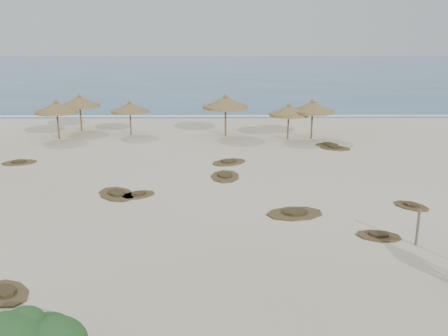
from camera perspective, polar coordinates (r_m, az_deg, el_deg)
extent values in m
plane|color=beige|center=(18.95, 1.83, -7.49)|extent=(160.00, 160.00, 0.00)
cube|color=#24526D|center=(92.71, -0.10, 11.08)|extent=(200.00, 100.00, 0.01)
cube|color=white|center=(44.05, 0.44, 5.95)|extent=(70.00, 0.60, 0.01)
cylinder|color=brown|center=(39.07, -16.05, 5.64)|extent=(0.12, 0.12, 2.09)
cylinder|color=brown|center=(38.94, -16.15, 6.89)|extent=(3.35, 3.35, 0.18)
cone|color=brown|center=(38.89, -16.19, 7.37)|extent=(3.24, 3.24, 0.75)
cone|color=brown|center=(38.84, -16.24, 8.02)|extent=(0.36, 0.36, 0.22)
cylinder|color=brown|center=(36.62, -18.44, 4.79)|extent=(0.12, 0.12, 2.08)
cylinder|color=brown|center=(36.48, -18.56, 6.12)|extent=(3.31, 3.31, 0.18)
cone|color=brown|center=(36.44, -18.60, 6.63)|extent=(3.20, 3.20, 0.74)
cone|color=brown|center=(36.37, -18.66, 7.32)|extent=(0.36, 0.36, 0.22)
cylinder|color=brown|center=(36.71, -10.64, 5.20)|extent=(0.11, 0.11, 1.89)
cylinder|color=brown|center=(36.58, -10.70, 6.41)|extent=(3.43, 3.43, 0.16)
cone|color=brown|center=(36.54, -10.72, 6.87)|extent=(3.31, 3.31, 0.67)
cone|color=brown|center=(36.48, -10.75, 7.49)|extent=(0.32, 0.32, 0.20)
cylinder|color=brown|center=(35.69, 0.18, 5.50)|extent=(0.13, 0.13, 2.28)
cylinder|color=brown|center=(35.54, 0.18, 7.00)|extent=(3.68, 3.68, 0.20)
cone|color=brown|center=(35.49, 0.18, 7.58)|extent=(3.55, 3.55, 0.82)
cone|color=brown|center=(35.42, 0.18, 8.36)|extent=(0.39, 0.39, 0.24)
cylinder|color=brown|center=(34.84, 7.35, 4.81)|extent=(0.11, 0.11, 1.91)
cylinder|color=brown|center=(34.70, 7.39, 6.10)|extent=(3.63, 3.63, 0.16)
cone|color=brown|center=(34.66, 7.41, 6.59)|extent=(3.51, 3.51, 0.68)
cone|color=brown|center=(34.59, 7.43, 7.26)|extent=(0.33, 0.33, 0.20)
cylinder|color=brown|center=(35.28, 10.01, 5.00)|extent=(0.12, 0.12, 2.11)
cylinder|color=brown|center=(35.13, 10.08, 6.40)|extent=(3.22, 3.22, 0.18)
cone|color=brown|center=(35.08, 10.10, 6.94)|extent=(3.11, 3.11, 0.75)
cone|color=brown|center=(35.01, 10.14, 7.67)|extent=(0.36, 0.36, 0.22)
cylinder|color=brown|center=(19.00, 21.27, -6.35)|extent=(0.12, 0.12, 1.35)
ellipsoid|color=#2C5F28|center=(13.35, -19.56, -17.42)|extent=(1.26, 1.26, 0.94)
ellipsoid|color=#2C5F28|center=(12.82, -21.80, -16.10)|extent=(0.94, 0.94, 0.71)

